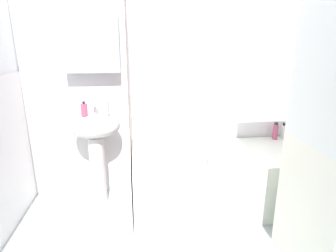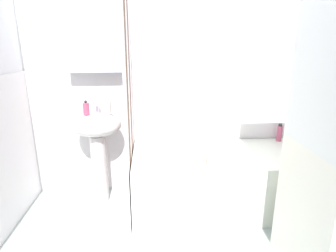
# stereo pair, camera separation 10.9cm
# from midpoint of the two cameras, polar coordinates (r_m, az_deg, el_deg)

# --- Properties ---
(wall_back_tiled) EXTENTS (3.60, 0.18, 2.40)m
(wall_back_tiled) POSITION_cam_midpoint_polar(r_m,az_deg,el_deg) (2.70, 2.41, 10.17)
(wall_back_tiled) COLOR white
(wall_back_tiled) RESTS_ON ground_plane
(sink) EXTENTS (0.44, 0.34, 0.84)m
(sink) POSITION_cam_midpoint_polar(r_m,az_deg,el_deg) (2.58, -15.66, -2.68)
(sink) COLOR white
(sink) RESTS_ON ground_plane
(faucet) EXTENTS (0.03, 0.12, 0.12)m
(faucet) POSITION_cam_midpoint_polar(r_m,az_deg,el_deg) (2.59, -15.88, 3.87)
(faucet) COLOR silver
(faucet) RESTS_ON sink
(soap_dispenser) EXTENTS (0.05, 0.05, 0.13)m
(soap_dispenser) POSITION_cam_midpoint_polar(r_m,az_deg,el_deg) (2.52, -17.85, 3.20)
(soap_dispenser) COLOR #C14B6E
(soap_dispenser) RESTS_ON sink
(toothbrush_cup) EXTENTS (0.06, 0.06, 0.11)m
(toothbrush_cup) POSITION_cam_midpoint_polar(r_m,az_deg,el_deg) (2.53, -13.69, 3.61)
(toothbrush_cup) COLOR silver
(toothbrush_cup) RESTS_ON sink
(bathtub) EXTENTS (1.62, 0.73, 0.51)m
(bathtub) POSITION_cam_midpoint_polar(r_m,az_deg,el_deg) (2.63, 9.95, -10.45)
(bathtub) COLOR silver
(bathtub) RESTS_ON ground_plane
(shower_curtain) EXTENTS (0.01, 0.73, 2.00)m
(shower_curtain) POSITION_cam_midpoint_polar(r_m,az_deg,el_deg) (2.28, -9.43, 5.30)
(shower_curtain) COLOR white
(shower_curtain) RESTS_ON ground_plane
(lotion_bottle) EXTENTS (0.07, 0.07, 0.16)m
(lotion_bottle) POSITION_cam_midpoint_polar(r_m,az_deg,el_deg) (3.03, 21.61, -1.00)
(lotion_bottle) COLOR white
(lotion_bottle) RESTS_ON bathtub
(conditioner_bottle) EXTENTS (0.05, 0.05, 0.17)m
(conditioner_bottle) POSITION_cam_midpoint_polar(r_m,az_deg,el_deg) (2.97, 19.99, -1.02)
(conditioner_bottle) COLOR #BF4D6E
(conditioner_bottle) RESTS_ON bathtub
(towel_folded) EXTENTS (0.28, 0.23, 0.06)m
(towel_folded) POSITION_cam_midpoint_polar(r_m,az_deg,el_deg) (2.32, 9.78, -6.45)
(towel_folded) COLOR beige
(towel_folded) RESTS_ON bathtub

